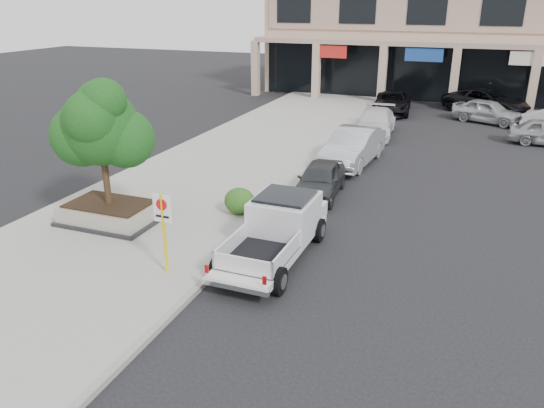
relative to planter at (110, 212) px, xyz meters
The scene contains 15 objects.
ground 6.52m from the planter, ahead, with size 120.00×120.00×0.00m, color black.
sidewalk 4.99m from the planter, 79.44° to the left, with size 8.00×52.00×0.15m, color gray.
curb 6.91m from the planter, 45.17° to the left, with size 0.20×52.00×0.15m, color gray.
strip_mall 36.10m from the planter, 66.29° to the left, with size 40.55×12.43×9.50m.
planter is the anchor object (origin of this frame).
planter_tree 2.95m from the planter, 48.97° to the left, with size 2.90×2.55×4.00m.
no_parking_sign 4.58m from the planter, 33.10° to the right, with size 0.55×0.09×2.30m.
hedge 4.42m from the planter, 30.66° to the left, with size 1.10×0.99×0.94m, color #204A15.
pickup_truck 6.08m from the planter, ahead, with size 2.01×5.43×1.71m, color silver, non-canonical shape.
curb_car_a 7.94m from the planter, 43.13° to the left, with size 1.57×3.91×1.33m, color #2D2F32.
curb_car_b 11.74m from the planter, 59.20° to the left, with size 1.75×5.02×1.66m, color #AEB1B6.
curb_car_c 17.10m from the planter, 69.83° to the left, with size 2.04×5.01×1.45m, color silver.
curb_car_d 23.48m from the planter, 75.82° to the left, with size 2.35×5.10×1.42m, color black.
lot_car_d 27.76m from the planter, 65.16° to the left, with size 2.60×5.63×1.57m, color black.
lot_car_e 24.83m from the planter, 61.65° to the left, with size 1.72×4.27×1.45m, color #A3A5AB.
Camera 1 is at (4.74, -12.42, 7.24)m, focal length 35.00 mm.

